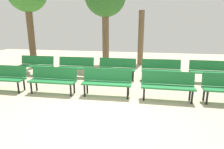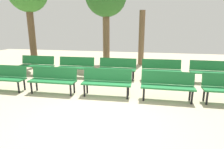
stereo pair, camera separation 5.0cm
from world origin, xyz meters
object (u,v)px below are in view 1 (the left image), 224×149
(bench_r1_c2, at_px, (117,67))
(tree_0, at_px, (141,38))
(bench_r1_c1, at_px, (76,66))
(bench_r0_c0, at_px, (4,76))
(bench_r0_c1, at_px, (53,79))
(bench_r0_c3, at_px, (167,84))
(bench_r0_c2, at_px, (107,81))
(bench_r1_c3, at_px, (161,69))
(bench_r1_c0, at_px, (36,64))
(bench_r1_c4, at_px, (210,70))

(bench_r1_c2, height_order, tree_0, tree_0)
(bench_r1_c1, bearing_deg, bench_r1_c2, -0.34)
(bench_r0_c0, distance_m, bench_r1_c1, 2.85)
(bench_r0_c1, relative_size, bench_r0_c3, 1.00)
(bench_r0_c2, relative_size, bench_r1_c3, 1.00)
(bench_r0_c3, height_order, bench_r1_c1, same)
(bench_r0_c2, relative_size, bench_r0_c3, 1.01)
(bench_r0_c0, bearing_deg, tree_0, 50.70)
(bench_r0_c0, xyz_separation_m, tree_0, (4.56, 5.54, 1.02))
(bench_r0_c1, bearing_deg, bench_r1_c0, 131.35)
(bench_r0_c0, bearing_deg, bench_r1_c3, 22.38)
(bench_r1_c3, relative_size, bench_r1_c4, 1.01)
(bench_r0_c2, xyz_separation_m, tree_0, (0.85, 5.41, 1.02))
(bench_r0_c0, relative_size, tree_0, 0.52)
(bench_r0_c2, height_order, bench_r1_c0, same)
(bench_r1_c1, height_order, bench_r1_c4, same)
(bench_r0_c0, bearing_deg, bench_r0_c3, 1.30)
(bench_r0_c3, bearing_deg, bench_r0_c1, -178.99)
(bench_r1_c2, distance_m, tree_0, 3.58)
(bench_r0_c0, xyz_separation_m, bench_r1_c1, (1.85, 2.17, 0.00))
(bench_r0_c3, bearing_deg, tree_0, 101.03)
(bench_r0_c3, distance_m, tree_0, 5.62)
(bench_r0_c3, distance_m, bench_r1_c2, 2.84)
(bench_r0_c2, bearing_deg, tree_0, 79.38)
(bench_r0_c0, height_order, bench_r1_c4, same)
(bench_r0_c3, relative_size, tree_0, 0.52)
(tree_0, bearing_deg, bench_r0_c0, -129.45)
(bench_r0_c0, relative_size, bench_r1_c1, 0.99)
(bench_r0_c0, xyz_separation_m, bench_r1_c0, (-0.06, 2.16, 0.00))
(bench_r1_c0, distance_m, bench_r1_c3, 5.61)
(bench_r0_c0, relative_size, bench_r0_c3, 1.00)
(bench_r0_c3, height_order, bench_r1_c3, same)
(bench_r1_c3, bearing_deg, bench_r0_c0, -159.82)
(bench_r0_c1, height_order, bench_r0_c3, same)
(bench_r0_c3, relative_size, bench_r1_c1, 0.99)
(bench_r0_c1, bearing_deg, bench_r1_c1, 89.35)
(bench_r0_c2, bearing_deg, bench_r1_c0, 149.92)
(bench_r1_c0, bearing_deg, bench_r0_c3, -20.38)
(bench_r1_c0, distance_m, bench_r1_c2, 3.77)
(bench_r0_c0, bearing_deg, bench_r1_c2, 31.01)
(bench_r0_c3, bearing_deg, bench_r0_c0, -178.90)
(bench_r1_c2, height_order, bench_r1_c3, same)
(bench_r0_c3, bearing_deg, bench_r0_c2, 179.52)
(bench_r1_c0, bearing_deg, bench_r1_c3, 0.55)
(bench_r0_c2, xyz_separation_m, bench_r1_c2, (-0.00, 2.09, 0.00))
(bench_r0_c0, height_order, tree_0, tree_0)
(bench_r0_c1, height_order, bench_r0_c2, same)
(bench_r1_c1, relative_size, tree_0, 0.53)
(bench_r0_c1, xyz_separation_m, bench_r1_c1, (-0.01, 2.13, 0.00))
(bench_r0_c2, distance_m, bench_r1_c2, 2.09)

